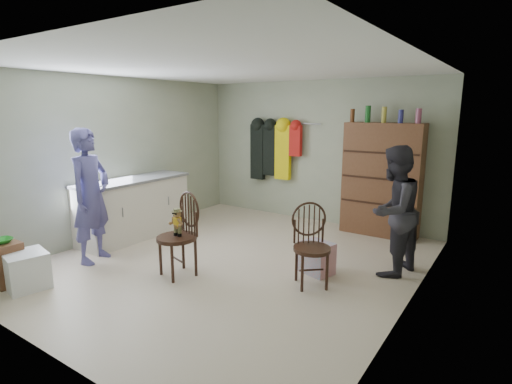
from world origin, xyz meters
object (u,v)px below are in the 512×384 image
Objects in this scene: counter at (134,208)px; chair_far at (311,242)px; dresser at (382,179)px; chair_front at (181,230)px.

chair_far reaches higher than counter.
chair_far is 0.47× the size of dresser.
chair_front reaches higher than chair_far.
counter is at bearing 138.33° from chair_far.
chair_far is at bearing -0.51° from counter.
counter is 1.80× the size of chair_front.
dresser reaches higher than chair_front.
chair_front is 3.35m from dresser.
chair_front is at bearing -21.76° from counter.
chair_far is 2.36m from dresser.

